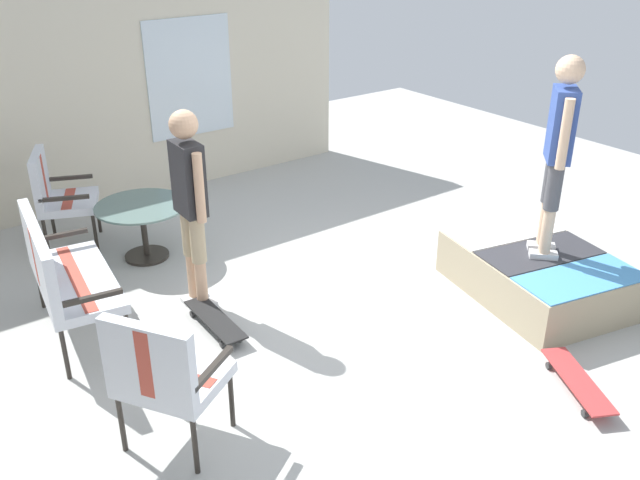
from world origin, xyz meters
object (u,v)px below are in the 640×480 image
object	(u,v)px
skate_ramp	(539,273)
skateboard_spare	(577,381)
patio_table	(143,220)
patio_chair_near_house	(55,191)
person_watching	(190,196)
patio_chair_by_wall	(162,372)
patio_bench	(59,270)
skateboard_by_bench	(215,320)
person_skater	(559,143)

from	to	relation	value
skate_ramp	skateboard_spare	distance (m)	1.42
patio_table	patio_chair_near_house	bearing A→B (deg)	38.08
patio_table	skate_ramp	bearing A→B (deg)	-137.56
skate_ramp	person_watching	xyz separation A→B (m)	(1.67, 2.58, 0.83)
patio_chair_by_wall	person_watching	bearing A→B (deg)	-33.20
skate_ramp	patio_table	xyz separation A→B (m)	(2.81, 2.57, 0.19)
skate_ramp	patio_table	size ratio (longest dim) A/B	2.18
patio_bench	skateboard_by_bench	distance (m)	1.30
patio_chair_near_house	person_skater	size ratio (longest dim) A/B	0.59
skateboard_by_bench	patio_bench	bearing A→B (deg)	58.68
skate_ramp	skateboard_by_bench	bearing A→B (deg)	65.17
patio_bench	skateboard_spare	bearing A→B (deg)	-136.83
skateboard_by_bench	patio_chair_by_wall	bearing A→B (deg)	139.65
patio_chair_by_wall	patio_table	bearing A→B (deg)	-20.69
patio_bench	skateboard_spare	world-z (taller)	patio_bench
person_skater	skateboard_by_bench	bearing A→B (deg)	64.69
patio_chair_near_house	patio_table	xyz separation A→B (m)	(-0.75, -0.59, -0.21)
patio_bench	patio_table	xyz separation A→B (m)	(0.97, -1.09, -0.21)
patio_chair_by_wall	skateboard_by_bench	xyz separation A→B (m)	(1.09, -0.92, -0.53)
patio_table	person_skater	distance (m)	3.93
patio_chair_near_house	person_skater	bearing A→B (deg)	-138.80
patio_bench	person_watching	distance (m)	1.18
patio_chair_by_wall	person_skater	distance (m)	3.64
patio_bench	skateboard_by_bench	world-z (taller)	patio_bench
patio_chair_by_wall	person_watching	size ratio (longest dim) A/B	0.58
skate_ramp	skateboard_spare	world-z (taller)	skate_ramp
patio_bench	patio_chair_near_house	size ratio (longest dim) A/B	1.29
person_watching	person_skater	size ratio (longest dim) A/B	1.02
patio_chair_near_house	patio_chair_by_wall	size ratio (longest dim) A/B	1.00
patio_chair_by_wall	skateboard_spare	world-z (taller)	patio_chair_by_wall
person_watching	skateboard_by_bench	size ratio (longest dim) A/B	2.19
skate_ramp	person_skater	xyz separation A→B (m)	(-0.01, 0.03, 1.23)
person_skater	skateboard_spare	distance (m)	1.94
patio_chair_near_house	patio_table	distance (m)	0.97
patio_chair_by_wall	patio_table	world-z (taller)	patio_chair_by_wall
skate_ramp	patio_bench	world-z (taller)	patio_bench
skate_ramp	person_watching	size ratio (longest dim) A/B	1.11
patio_table	skateboard_by_bench	bearing A→B (deg)	176.97
skate_ramp	patio_chair_near_house	size ratio (longest dim) A/B	1.92
skate_ramp	patio_chair_near_house	world-z (taller)	patio_chair_near_house
patio_bench	person_watching	xyz separation A→B (m)	(-0.18, -1.09, 0.42)
patio_chair_near_house	skateboard_spare	size ratio (longest dim) A/B	1.27
patio_chair_by_wall	person_skater	xyz separation A→B (m)	(-0.15, -3.55, 0.83)
patio_chair_near_house	patio_chair_by_wall	world-z (taller)	same
patio_chair_near_house	patio_bench	bearing A→B (deg)	163.50
patio_chair_near_house	skateboard_by_bench	bearing A→B (deg)	-167.82
patio_chair_by_wall	person_watching	distance (m)	1.88
patio_bench	person_watching	world-z (taller)	person_watching
person_skater	skateboard_by_bench	distance (m)	3.20
skateboard_by_bench	skate_ramp	bearing A→B (deg)	-114.83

